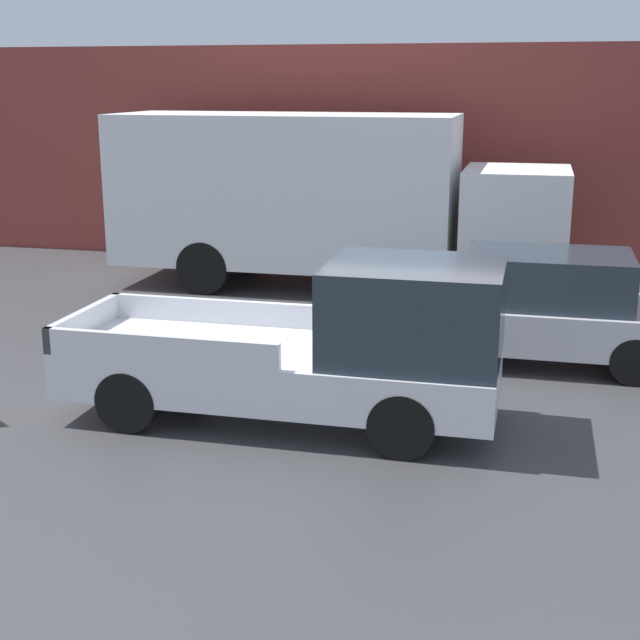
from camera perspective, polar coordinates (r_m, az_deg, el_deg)
name	(u,v)px	position (r m, az deg, el deg)	size (l,w,h in m)	color
ground_plane	(399,411)	(11.46, 5.09, -5.82)	(60.00, 60.00, 0.00)	#3D3D3F
building_wall	(467,159)	(20.05, 9.36, 10.15)	(28.00, 0.15, 4.85)	brown
pickup_truck	(326,348)	(10.76, 0.39, -1.82)	(5.31, 1.93, 2.04)	silver
car	(540,307)	(13.61, 13.93, 0.79)	(4.31, 1.88, 1.65)	silver
delivery_truck	(321,195)	(17.91, 0.05, 7.98)	(8.91, 2.53, 3.45)	white
newspaper_box	(435,248)	(20.04, 7.34, 4.62)	(0.45, 0.40, 0.97)	gold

